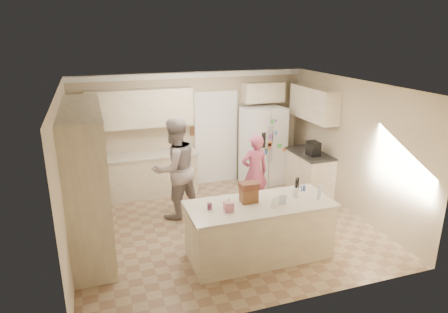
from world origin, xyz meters
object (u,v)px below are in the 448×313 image
object	(u,v)px
refrigerator	(263,146)
dollhouse_body	(249,195)
island_base	(259,231)
teen_boy	(175,168)
teen_girl	(255,172)
utensil_crock	(296,192)
tissue_box	(229,206)
coffee_maker	(313,148)

from	to	relation	value
refrigerator	dollhouse_body	xyz separation A→B (m)	(-1.51, -2.85, 0.14)
island_base	teen_boy	size ratio (longest dim) A/B	1.13
refrigerator	teen_boy	xyz separation A→B (m)	(-2.29, -1.09, 0.08)
dollhouse_body	teen_girl	distance (m)	1.82
teen_boy	dollhouse_body	bearing A→B (deg)	92.35
utensil_crock	dollhouse_body	distance (m)	0.80
tissue_box	teen_girl	world-z (taller)	teen_girl
coffee_maker	teen_girl	bearing A→B (deg)	-172.57
coffee_maker	dollhouse_body	size ratio (longest dim) A/B	1.15
island_base	utensil_crock	bearing A→B (deg)	4.40
refrigerator	teen_boy	size ratio (longest dim) A/B	0.92
coffee_maker	tissue_box	size ratio (longest dim) A/B	2.14
coffee_maker	refrigerator	bearing A→B (deg)	123.56
utensil_crock	coffee_maker	bearing A→B (deg)	52.88
tissue_box	teen_boy	bearing A→B (deg)	101.21
tissue_box	refrigerator	bearing A→B (deg)	57.96
teen_girl	tissue_box	bearing A→B (deg)	56.34
coffee_maker	tissue_box	world-z (taller)	coffee_maker
utensil_crock	tissue_box	world-z (taller)	utensil_crock
island_base	tissue_box	distance (m)	0.79
coffee_maker	island_base	distance (m)	2.87
refrigerator	dollhouse_body	bearing A→B (deg)	-125.36
island_base	dollhouse_body	world-z (taller)	dollhouse_body
refrigerator	tissue_box	xyz separation A→B (m)	(-1.91, -3.05, 0.10)
island_base	tissue_box	xyz separation A→B (m)	(-0.55, -0.10, 0.56)
utensil_crock	teen_boy	size ratio (longest dim) A/B	0.08
utensil_crock	tissue_box	bearing A→B (deg)	-172.87
dollhouse_body	teen_boy	distance (m)	1.93
tissue_box	dollhouse_body	size ratio (longest dim) A/B	0.54
coffee_maker	teen_girl	xyz separation A→B (m)	(-1.42, -0.18, -0.30)
teen_girl	teen_boy	bearing A→B (deg)	-5.77
utensil_crock	dollhouse_body	world-z (taller)	dollhouse_body
tissue_box	teen_girl	distance (m)	2.18
refrigerator	coffee_maker	size ratio (longest dim) A/B	6.00
utensil_crock	teen_boy	world-z (taller)	teen_boy
refrigerator	island_base	distance (m)	3.28
dollhouse_body	tissue_box	bearing A→B (deg)	-153.43
refrigerator	island_base	bearing A→B (deg)	-122.19
teen_boy	utensil_crock	bearing A→B (deg)	109.50
teen_boy	refrigerator	bearing A→B (deg)	-176.43
teen_girl	utensil_crock	bearing A→B (deg)	90.01
refrigerator	teen_girl	world-z (taller)	refrigerator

